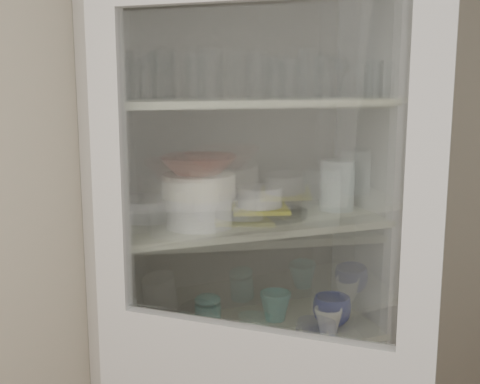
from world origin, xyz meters
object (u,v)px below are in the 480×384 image
object	(u,v)px
goblet_1	(161,71)
cream_bowl	(199,185)
goblet_0	(152,74)
mug_white	(328,320)
white_ramekin	(259,196)
pantry_cabinet	(234,301)
teal_jar	(208,314)
terracotta_bowl	(199,165)
yellow_trivet	(259,208)
plate_stack_front	(199,211)
measuring_cups	(161,340)
plate_stack_back	(148,209)
mug_blue	(332,311)
goblet_3	(340,75)
mug_teal	(275,306)
glass_platter	(259,213)
goblet_2	(270,74)
white_canister	(120,321)
grey_bowl_stack	(337,185)

from	to	relation	value
goblet_1	cream_bowl	world-z (taller)	goblet_1
goblet_0	mug_white	bearing A→B (deg)	-23.75
white_ramekin	cream_bowl	bearing A→B (deg)	-161.01
pantry_cabinet	teal_jar	size ratio (longest dim) A/B	19.12
terracotta_bowl	mug_white	size ratio (longest dim) A/B	2.45
yellow_trivet	cream_bowl	bearing A→B (deg)	-161.01
pantry_cabinet	plate_stack_front	bearing A→B (deg)	-140.87
pantry_cabinet	measuring_cups	xyz separation A→B (m)	(-0.29, -0.11, -0.06)
plate_stack_back	mug_blue	distance (m)	0.74
goblet_3	mug_teal	world-z (taller)	goblet_3
glass_platter	yellow_trivet	xyz separation A→B (m)	(0.00, 0.00, 0.02)
goblet_2	white_canister	world-z (taller)	goblet_2
goblet_1	yellow_trivet	bearing A→B (deg)	-12.91
goblet_0	goblet_3	world-z (taller)	goblet_0
goblet_1	plate_stack_back	size ratio (longest dim) A/B	0.92
mug_blue	yellow_trivet	bearing A→B (deg)	178.70
goblet_3	measuring_cups	bearing A→B (deg)	-170.33
goblet_0	mug_white	world-z (taller)	goblet_0
goblet_2	mug_white	xyz separation A→B (m)	(0.12, -0.25, -0.83)
measuring_cups	plate_stack_front	bearing A→B (deg)	-10.54
pantry_cabinet	plate_stack_front	xyz separation A→B (m)	(-0.17, -0.13, 0.37)
mug_teal	teal_jar	distance (m)	0.26
white_canister	cream_bowl	bearing A→B (deg)	-25.79
goblet_0	yellow_trivet	size ratio (longest dim) A/B	0.84
grey_bowl_stack	plate_stack_front	bearing A→B (deg)	-172.55
plate_stack_front	measuring_cups	xyz separation A→B (m)	(-0.13, 0.02, -0.43)
plate_stack_back	goblet_1	bearing A→B (deg)	-8.78
pantry_cabinet	goblet_3	bearing A→B (deg)	1.31
cream_bowl	white_canister	world-z (taller)	cream_bowl
goblet_2	pantry_cabinet	bearing A→B (deg)	-163.21
mug_teal	goblet_0	bearing A→B (deg)	179.40
teal_jar	measuring_cups	world-z (taller)	teal_jar
goblet_3	measuring_cups	world-z (taller)	goblet_3
white_ramekin	mug_blue	world-z (taller)	white_ramekin
goblet_2	mug_blue	size ratio (longest dim) A/B	1.17
white_ramekin	goblet_3	bearing A→B (deg)	10.30
goblet_0	goblet_1	distance (m)	0.03
grey_bowl_stack	plate_stack_back	bearing A→B (deg)	171.97
glass_platter	white_canister	world-z (taller)	glass_platter
plate_stack_front	white_ramekin	size ratio (longest dim) A/B	1.32
goblet_1	plate_stack_front	xyz separation A→B (m)	(0.08, -0.16, -0.44)
white_canister	goblet_1	bearing A→B (deg)	12.29
plate_stack_back	mug_blue	xyz separation A→B (m)	(0.61, -0.18, -0.38)
goblet_2	yellow_trivet	distance (m)	0.47
yellow_trivet	white_canister	xyz separation A→B (m)	(-0.49, 0.04, -0.36)
pantry_cabinet	grey_bowl_stack	size ratio (longest dim) A/B	11.67
goblet_3	cream_bowl	size ratio (longest dim) A/B	0.66
plate_stack_back	white_canister	distance (m)	0.39
teal_jar	mug_white	bearing A→B (deg)	-24.20
plate_stack_front	mug_blue	xyz separation A→B (m)	(0.48, -0.01, -0.40)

